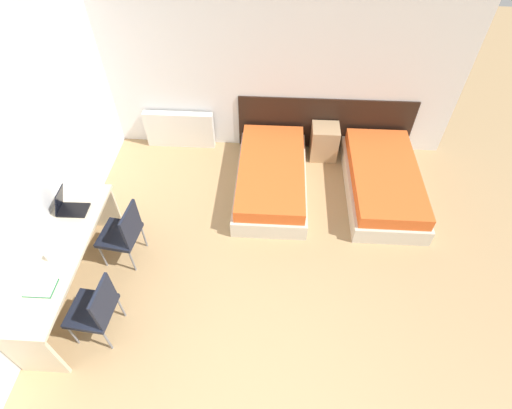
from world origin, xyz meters
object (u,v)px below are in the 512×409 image
(nightstand, at_px, (324,142))
(chair_near_notebook, at_px, (96,308))
(chair_near_laptop, at_px, (123,232))
(bed_near_door, at_px, (383,181))
(bed_near_window, at_px, (271,177))
(laptop, at_px, (68,207))

(nightstand, bearing_deg, chair_near_notebook, -128.98)
(nightstand, bearing_deg, chair_near_laptop, -139.92)
(bed_near_door, bearing_deg, bed_near_window, 180.00)
(bed_near_window, distance_m, laptop, 2.63)
(bed_near_window, relative_size, bed_near_door, 1.00)
(bed_near_window, height_order, laptop, laptop)
(bed_near_window, distance_m, chair_near_notebook, 2.84)
(bed_near_door, bearing_deg, laptop, -161.69)
(chair_near_notebook, bearing_deg, bed_near_window, 58.92)
(bed_near_door, xyz_separation_m, chair_near_notebook, (-3.23, -2.28, 0.27))
(bed_near_window, xyz_separation_m, nightstand, (0.78, 0.76, 0.06))
(bed_near_window, bearing_deg, chair_near_notebook, -126.39)
(chair_near_laptop, height_order, laptop, laptop)
(bed_near_window, xyz_separation_m, chair_near_notebook, (-1.68, -2.28, 0.27))
(chair_near_laptop, xyz_separation_m, chair_near_notebook, (0.00, -0.97, 0.00))
(bed_near_door, height_order, nightstand, nightstand)
(bed_near_window, bearing_deg, nightstand, 44.25)
(bed_near_window, bearing_deg, chair_near_laptop, -142.05)
(chair_near_laptop, bearing_deg, nightstand, 47.33)
(chair_near_notebook, relative_size, laptop, 2.62)
(bed_near_window, bearing_deg, bed_near_door, 0.00)
(chair_near_laptop, xyz_separation_m, laptop, (-0.55, 0.06, 0.34))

